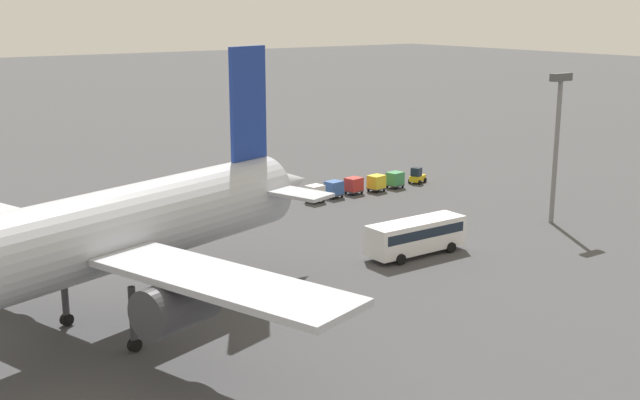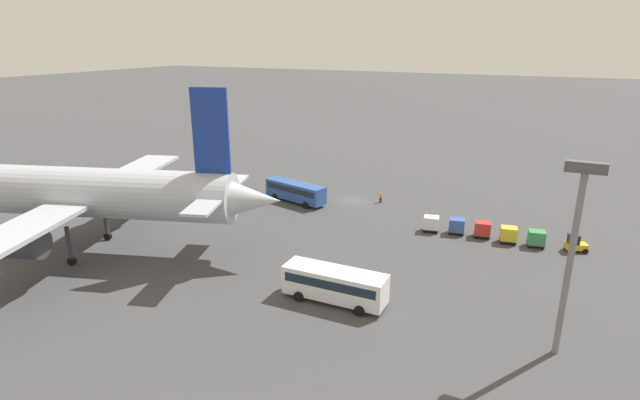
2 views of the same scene
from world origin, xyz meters
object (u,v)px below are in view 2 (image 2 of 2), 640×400
(cargo_cart_red, at_px, (483,229))
(cargo_cart_white, at_px, (431,223))
(airplane, at_px, (71,193))
(worker_person, at_px, (381,197))
(cargo_cart_blue, at_px, (457,225))
(shuttle_bus_far, at_px, (335,283))
(shuttle_bus_near, at_px, (295,190))
(cargo_cart_yellow, at_px, (509,234))
(cargo_cart_green, at_px, (536,238))
(baggage_tug, at_px, (575,244))

(cargo_cart_red, distance_m, cargo_cart_white, 6.40)
(airplane, distance_m, cargo_cart_red, 49.84)
(cargo_cart_red, bearing_deg, worker_person, -25.58)
(cargo_cart_red, height_order, cargo_cart_blue, same)
(shuttle_bus_far, xyz_separation_m, cargo_cart_blue, (-7.06, -22.69, -0.76))
(airplane, relative_size, shuttle_bus_near, 4.55)
(airplane, bearing_deg, cargo_cart_red, -167.14)
(cargo_cart_blue, distance_m, cargo_cart_white, 3.23)
(cargo_cart_blue, bearing_deg, airplane, 32.51)
(shuttle_bus_far, xyz_separation_m, cargo_cart_yellow, (-13.41, -22.46, -0.76))
(shuttle_bus_far, height_order, cargo_cart_green, shuttle_bus_far)
(airplane, height_order, shuttle_bus_far, airplane)
(cargo_cart_green, xyz_separation_m, cargo_cart_red, (6.35, -0.30, 0.00))
(worker_person, xyz_separation_m, cargo_cart_white, (-9.96, 8.64, 0.32))
(cargo_cart_green, distance_m, cargo_cart_blue, 9.52)
(baggage_tug, xyz_separation_m, cargo_cart_red, (10.61, 0.31, 0.25))
(baggage_tug, relative_size, cargo_cart_blue, 1.21)
(shuttle_bus_near, relative_size, cargo_cart_yellow, 4.76)
(cargo_cart_red, relative_size, cargo_cart_white, 1.00)
(baggage_tug, bearing_deg, cargo_cart_green, -14.70)
(cargo_cart_blue, relative_size, cargo_cart_white, 1.00)
(worker_person, xyz_separation_m, cargo_cart_blue, (-13.13, 8.05, 0.32))
(cargo_cart_green, relative_size, cargo_cart_blue, 1.00)
(cargo_cart_yellow, bearing_deg, worker_person, -23.03)
(shuttle_bus_far, bearing_deg, cargo_cart_blue, -107.90)
(airplane, relative_size, cargo_cart_red, 21.62)
(shuttle_bus_near, xyz_separation_m, cargo_cart_blue, (-25.07, 2.58, -0.66))
(baggage_tug, xyz_separation_m, cargo_cart_yellow, (7.43, 0.79, 0.25))
(cargo_cart_red, height_order, cargo_cart_white, same)
(airplane, bearing_deg, worker_person, -146.26)
(cargo_cart_white, bearing_deg, airplane, 34.10)
(baggage_tug, height_order, cargo_cart_red, baggage_tug)
(cargo_cart_green, bearing_deg, cargo_cart_white, 2.41)
(cargo_cart_white, bearing_deg, baggage_tug, -176.15)
(airplane, bearing_deg, cargo_cart_green, -170.80)
(shuttle_bus_near, xyz_separation_m, cargo_cart_white, (-21.89, 3.17, -0.66))
(airplane, distance_m, cargo_cart_blue, 47.03)
(baggage_tug, distance_m, cargo_cart_green, 4.31)
(cargo_cart_blue, xyz_separation_m, cargo_cart_white, (3.17, 0.59, 0.00))
(worker_person, height_order, cargo_cart_green, cargo_cart_green)
(shuttle_bus_far, relative_size, cargo_cart_white, 4.47)
(cargo_cart_white, bearing_deg, cargo_cart_red, -172.56)
(cargo_cart_yellow, bearing_deg, airplane, 28.53)
(airplane, relative_size, cargo_cart_green, 21.62)
(cargo_cart_white, bearing_deg, cargo_cart_green, -177.59)
(baggage_tug, height_order, cargo_cart_green, baggage_tug)
(shuttle_bus_far, bearing_deg, cargo_cart_green, -126.85)
(worker_person, bearing_deg, cargo_cart_green, 160.32)
(shuttle_bus_near, height_order, cargo_cart_red, shuttle_bus_near)
(shuttle_bus_far, relative_size, baggage_tug, 3.69)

